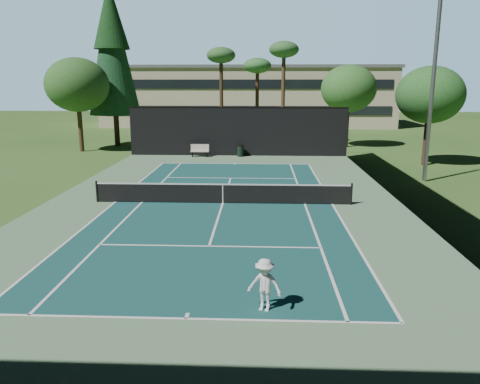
# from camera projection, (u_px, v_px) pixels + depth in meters

# --- Properties ---
(ground) EXTENTS (160.00, 160.00, 0.00)m
(ground) POSITION_uv_depth(u_px,v_px,m) (223.00, 203.00, 23.54)
(ground) COLOR #345B22
(ground) RESTS_ON ground
(apron_slab) EXTENTS (18.00, 32.00, 0.01)m
(apron_slab) POSITION_uv_depth(u_px,v_px,m) (223.00, 203.00, 23.53)
(apron_slab) COLOR #5C835C
(apron_slab) RESTS_ON ground
(court_surface) EXTENTS (10.97, 23.77, 0.01)m
(court_surface) POSITION_uv_depth(u_px,v_px,m) (223.00, 203.00, 23.53)
(court_surface) COLOR #174A49
(court_surface) RESTS_ON ground
(court_lines) EXTENTS (11.07, 23.87, 0.01)m
(court_lines) POSITION_uv_depth(u_px,v_px,m) (223.00, 203.00, 23.53)
(court_lines) COLOR white
(court_lines) RESTS_ON ground
(tennis_net) EXTENTS (12.90, 0.10, 1.10)m
(tennis_net) POSITION_uv_depth(u_px,v_px,m) (223.00, 193.00, 23.41)
(tennis_net) COLOR black
(tennis_net) RESTS_ON ground
(fence) EXTENTS (18.04, 32.05, 4.03)m
(fence) POSITION_uv_depth(u_px,v_px,m) (223.00, 164.00, 23.14)
(fence) COLOR black
(fence) RESTS_ON ground
(player) EXTENTS (1.06, 0.82, 1.45)m
(player) POSITION_uv_depth(u_px,v_px,m) (265.00, 285.00, 12.29)
(player) COLOR white
(player) RESTS_ON ground
(tennis_ball_b) EXTENTS (0.06, 0.06, 0.06)m
(tennis_ball_b) POSITION_uv_depth(u_px,v_px,m) (223.00, 198.00, 24.62)
(tennis_ball_b) COLOR #E0F537
(tennis_ball_b) RESTS_ON ground
(tennis_ball_c) EXTENTS (0.07, 0.07, 0.07)m
(tennis_ball_c) POSITION_uv_depth(u_px,v_px,m) (246.00, 191.00, 26.02)
(tennis_ball_c) COLOR #DAF237
(tennis_ball_c) RESTS_ON ground
(tennis_ball_d) EXTENTS (0.06, 0.06, 0.06)m
(tennis_ball_d) POSITION_uv_depth(u_px,v_px,m) (136.00, 188.00, 26.88)
(tennis_ball_d) COLOR #D0ED35
(tennis_ball_d) RESTS_ON ground
(park_bench) EXTENTS (1.50, 0.45, 1.02)m
(park_bench) POSITION_uv_depth(u_px,v_px,m) (200.00, 150.00, 38.43)
(park_bench) COLOR beige
(park_bench) RESTS_ON ground
(trash_bin) EXTENTS (0.56, 0.56, 0.95)m
(trash_bin) POSITION_uv_depth(u_px,v_px,m) (240.00, 151.00, 38.50)
(trash_bin) COLOR black
(trash_bin) RESTS_ON ground
(pine_tree) EXTENTS (4.80, 4.80, 15.00)m
(pine_tree) POSITION_uv_depth(u_px,v_px,m) (112.00, 43.00, 43.29)
(pine_tree) COLOR #40281B
(pine_tree) RESTS_ON ground
(palm_a) EXTENTS (2.80, 2.80, 9.32)m
(palm_a) POSITION_uv_depth(u_px,v_px,m) (221.00, 59.00, 45.12)
(palm_a) COLOR #422D1C
(palm_a) RESTS_ON ground
(palm_b) EXTENTS (2.80, 2.80, 8.42)m
(palm_b) POSITION_uv_depth(u_px,v_px,m) (257.00, 69.00, 47.11)
(palm_b) COLOR #482C1F
(palm_b) RESTS_ON ground
(palm_c) EXTENTS (2.80, 2.80, 9.77)m
(palm_c) POSITION_uv_depth(u_px,v_px,m) (284.00, 54.00, 43.80)
(palm_c) COLOR #4F3821
(palm_c) RESTS_ON ground
(decid_tree_a) EXTENTS (5.12, 5.12, 7.62)m
(decid_tree_a) POSITION_uv_depth(u_px,v_px,m) (349.00, 89.00, 43.29)
(decid_tree_a) COLOR #412F1C
(decid_tree_a) RESTS_ON ground
(decid_tree_b) EXTENTS (4.80, 4.80, 7.14)m
(decid_tree_b) POSITION_uv_depth(u_px,v_px,m) (430.00, 95.00, 33.47)
(decid_tree_b) COLOR #462C1E
(decid_tree_b) RESTS_ON ground
(decid_tree_c) EXTENTS (5.44, 5.44, 8.09)m
(decid_tree_c) POSITION_uv_depth(u_px,v_px,m) (77.00, 85.00, 40.34)
(decid_tree_c) COLOR #4E3821
(decid_tree_c) RESTS_ON ground
(campus_building) EXTENTS (40.50, 12.50, 8.30)m
(campus_building) POSITION_uv_depth(u_px,v_px,m) (248.00, 95.00, 67.33)
(campus_building) COLOR #C1B196
(campus_building) RESTS_ON ground
(light_pole) EXTENTS (0.90, 0.25, 12.22)m
(light_pole) POSITION_uv_depth(u_px,v_px,m) (434.00, 74.00, 27.41)
(light_pole) COLOR gray
(light_pole) RESTS_ON ground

